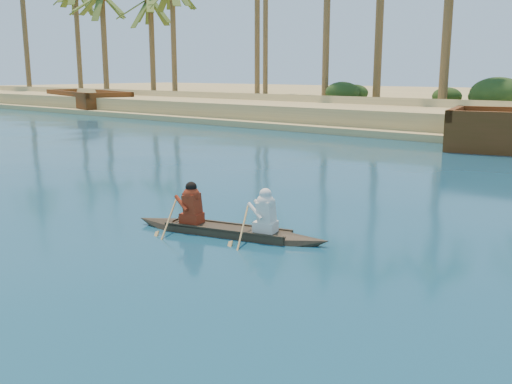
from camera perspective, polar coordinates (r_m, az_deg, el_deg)
The scene contains 3 objects.
shrub_cluster at distance 37.40m, azimuth 21.89°, elevation 7.86°, with size 100.00×6.00×2.40m, color #213413, non-canonical shape.
canoe at distance 11.72m, azimuth -2.86°, elevation -3.20°, with size 4.36×1.69×1.20m.
barge_left at distance 53.12m, azimuth -16.49°, elevation 8.62°, with size 12.57×7.28×1.99m.
Camera 1 is at (11.30, -4.09, 3.28)m, focal length 40.00 mm.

